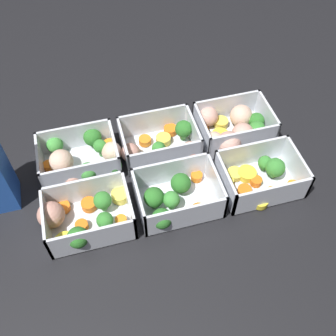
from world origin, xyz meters
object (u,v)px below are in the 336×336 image
(container_near_center, at_px, (162,143))
(container_far_center, at_px, (174,198))
(container_near_left, at_px, (233,129))
(container_far_left, at_px, (260,176))
(container_near_right, at_px, (82,158))
(container_far_right, at_px, (82,217))

(container_near_center, xyz_separation_m, container_far_center, (0.01, 0.14, 0.00))
(container_far_center, bearing_deg, container_near_center, -95.57)
(container_near_center, relative_size, container_far_center, 1.09)
(container_near_left, relative_size, container_far_center, 1.01)
(container_near_center, distance_m, container_far_left, 0.21)
(container_near_right, bearing_deg, container_near_left, 179.12)
(container_near_center, relative_size, container_near_right, 0.96)
(container_near_left, distance_m, container_near_center, 0.16)
(container_near_center, relative_size, container_far_left, 1.03)
(container_near_center, bearing_deg, container_near_right, -0.99)
(container_far_left, bearing_deg, container_near_right, -22.33)
(container_near_left, height_order, container_far_right, same)
(container_near_center, bearing_deg, container_near_left, 179.24)
(container_near_center, height_order, container_far_right, same)
(container_far_center, xyz_separation_m, container_far_right, (0.17, -0.00, -0.00))
(container_near_left, relative_size, container_far_right, 0.88)
(container_near_center, xyz_separation_m, container_far_left, (-0.16, 0.13, -0.00))
(container_near_left, xyz_separation_m, container_near_center, (0.16, -0.00, -0.00))
(container_near_center, xyz_separation_m, container_near_right, (0.17, -0.00, 0.00))
(container_far_left, height_order, container_far_right, same)
(container_far_center, bearing_deg, container_far_left, -177.89)
(container_near_left, xyz_separation_m, container_far_center, (0.17, 0.14, 0.00))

